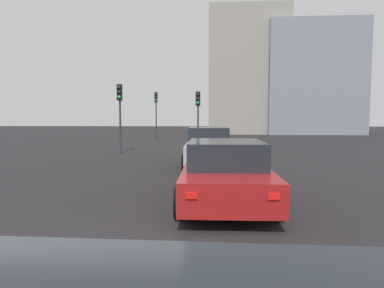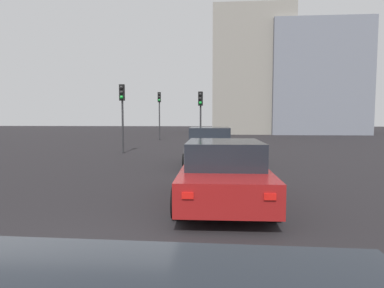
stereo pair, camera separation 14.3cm
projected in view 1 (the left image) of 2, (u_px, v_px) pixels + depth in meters
ground_plane at (96, 274)px, 4.39m from camera, size 160.00×160.00×0.20m
car_silver_left_lead at (208, 147)px, 13.77m from camera, size 4.63×2.12×1.60m
car_red_left_second at (225, 172)px, 7.79m from camera, size 4.83×2.18×1.45m
traffic_light_near_left at (156, 106)px, 29.82m from camera, size 0.32×0.30×4.35m
traffic_light_near_right at (120, 104)px, 18.38m from camera, size 0.32×0.29×3.87m
traffic_light_far_left at (198, 108)px, 21.18m from camera, size 0.32×0.30×3.69m
building_facade_left at (303, 83)px, 45.58m from camera, size 14.59×11.61×13.78m
building_facade_center at (245, 75)px, 45.38m from camera, size 12.05×9.93×15.80m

